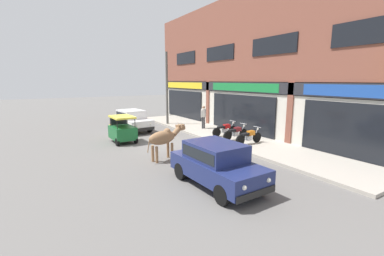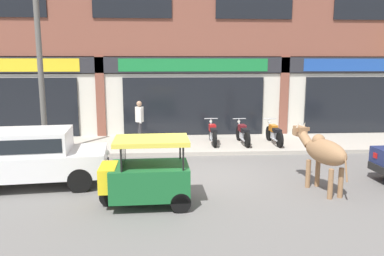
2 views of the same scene
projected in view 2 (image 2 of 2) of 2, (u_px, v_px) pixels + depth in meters
The scene contains 11 objects.
ground_plane at pixel (207, 175), 10.60m from camera, with size 90.00×90.00×0.00m, color #605E5B.
sidewalk at pixel (197, 144), 14.31m from camera, with size 19.00×3.18×0.14m, color #A8A093.
shop_building at pixel (193, 35), 15.41m from camera, with size 23.00×1.40×8.99m.
cow at pixel (323, 152), 9.13m from camera, with size 0.90×2.11×1.61m.
car_0 at pixel (34, 155), 9.59m from camera, with size 3.73×1.97×1.46m.
auto_rickshaw at pixel (146, 176), 8.29m from camera, with size 2.01×1.22×1.52m.
motorcycle_0 at pixel (213, 133), 14.06m from camera, with size 0.52×1.81×0.88m.
motorcycle_1 at pixel (243, 133), 14.03m from camera, with size 0.52×1.81×0.88m.
motorcycle_2 at pixel (274, 134), 14.02m from camera, with size 0.52×1.81×0.88m.
pedestrian at pixel (139, 117), 14.03m from camera, with size 0.32×0.49×1.60m.
utility_pole at pixel (41, 71), 12.23m from camera, with size 0.18×0.18×5.46m, color #595651.
Camera 2 is at (-1.08, -10.16, 3.15)m, focal length 35.00 mm.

